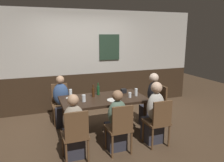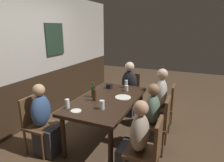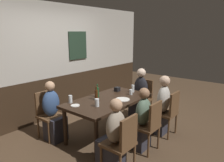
% 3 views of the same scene
% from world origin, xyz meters
% --- Properties ---
extents(ground_plane, '(12.00, 12.00, 0.00)m').
position_xyz_m(ground_plane, '(0.00, 0.00, 0.00)').
color(ground_plane, '#4C3826').
extents(wall_back, '(6.40, 0.13, 2.60)m').
position_xyz_m(wall_back, '(0.00, 1.65, 1.30)').
color(wall_back, '#332316').
rests_on(wall_back, ground_plane).
extents(dining_table, '(1.69, 0.91, 0.74)m').
position_xyz_m(dining_table, '(0.00, 0.00, 0.66)').
color(dining_table, black).
rests_on(dining_table, ground_plane).
extents(chair_head_east, '(0.40, 0.40, 0.88)m').
position_xyz_m(chair_head_east, '(1.26, 0.00, 0.50)').
color(chair_head_east, brown).
rests_on(chair_head_east, ground_plane).
extents(chair_left_near, '(0.40, 0.40, 0.88)m').
position_xyz_m(chair_left_near, '(-0.74, -0.87, 0.50)').
color(chair_left_near, brown).
rests_on(chair_left_near, ground_plane).
extents(chair_mid_near, '(0.40, 0.40, 0.88)m').
position_xyz_m(chair_mid_near, '(0.00, -0.87, 0.50)').
color(chair_mid_near, brown).
rests_on(chair_mid_near, ground_plane).
extents(chair_right_near, '(0.40, 0.40, 0.88)m').
position_xyz_m(chair_right_near, '(0.74, -0.87, 0.50)').
color(chair_right_near, brown).
rests_on(chair_right_near, ground_plane).
extents(chair_left_far, '(0.40, 0.40, 0.88)m').
position_xyz_m(chair_left_far, '(-0.74, 0.87, 0.50)').
color(chair_left_far, brown).
rests_on(chair_left_far, ground_plane).
extents(person_head_east, '(0.37, 0.34, 1.17)m').
position_xyz_m(person_head_east, '(1.10, 0.00, 0.50)').
color(person_head_east, '#2D2D38').
rests_on(person_head_east, ground_plane).
extents(person_left_near, '(0.34, 0.37, 1.09)m').
position_xyz_m(person_left_near, '(-0.74, -0.71, 0.45)').
color(person_left_near, '#2D2D38').
rests_on(person_left_near, ground_plane).
extents(person_mid_near, '(0.34, 0.37, 1.09)m').
position_xyz_m(person_mid_near, '(0.00, -0.71, 0.45)').
color(person_mid_near, '#2D2D38').
rests_on(person_mid_near, ground_plane).
extents(person_right_near, '(0.34, 0.37, 1.17)m').
position_xyz_m(person_right_near, '(0.74, -0.71, 0.50)').
color(person_right_near, '#2D2D38').
rests_on(person_right_near, ground_plane).
extents(person_left_far, '(0.34, 0.37, 1.11)m').
position_xyz_m(person_left_far, '(-0.74, 0.71, 0.46)').
color(person_left_far, '#2D2D38').
rests_on(person_left_far, ground_plane).
extents(pint_glass_stout, '(0.06, 0.06, 0.15)m').
position_xyz_m(pint_glass_stout, '(0.68, -0.09, 0.81)').
color(pint_glass_stout, silver).
rests_on(pint_glass_stout, dining_table).
extents(highball_clear, '(0.07, 0.07, 0.13)m').
position_xyz_m(highball_clear, '(-0.42, -0.10, 0.80)').
color(highball_clear, silver).
rests_on(highball_clear, dining_table).
extents(beer_glass_half, '(0.07, 0.07, 0.14)m').
position_xyz_m(beer_glass_half, '(-0.59, 0.38, 0.80)').
color(beer_glass_half, silver).
rests_on(beer_glass_half, dining_table).
extents(pint_glass_amber, '(0.06, 0.06, 0.11)m').
position_xyz_m(pint_glass_amber, '(0.51, -0.16, 0.79)').
color(pint_glass_amber, silver).
rests_on(pint_glass_amber, dining_table).
extents(beer_bottle_green, '(0.06, 0.06, 0.26)m').
position_xyz_m(beer_bottle_green, '(-0.03, 0.26, 0.84)').
color(beer_bottle_green, '#194723').
rests_on(beer_bottle_green, dining_table).
extents(beer_bottle_brown, '(0.06, 0.06, 0.26)m').
position_xyz_m(beer_bottle_brown, '(-0.17, 0.16, 0.84)').
color(beer_bottle_brown, '#42230F').
rests_on(beer_bottle_brown, dining_table).
extents(plate_white_large, '(0.27, 0.27, 0.01)m').
position_xyz_m(plate_white_large, '(0.14, -0.22, 0.75)').
color(plate_white_large, white).
rests_on(plate_white_large, dining_table).
extents(plate_white_small, '(0.15, 0.15, 0.01)m').
position_xyz_m(plate_white_small, '(-0.64, 0.21, 0.75)').
color(plate_white_small, white).
rests_on(plate_white_small, dining_table).
extents(condiment_caddy, '(0.11, 0.09, 0.09)m').
position_xyz_m(condiment_caddy, '(0.53, 0.20, 0.79)').
color(condiment_caddy, black).
rests_on(condiment_caddy, dining_table).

